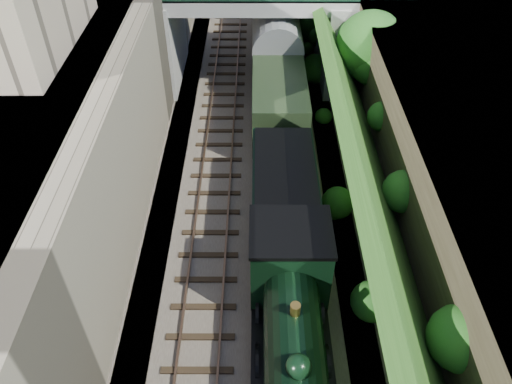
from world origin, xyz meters
TOP-DOWN VIEW (x-y plane):
  - trackbed at (0.00, 20.00)m, footprint 10.00×90.00m
  - retaining_wall at (-5.50, 20.00)m, footprint 1.00×90.00m
  - street_plateau_left at (-9.00, 20.00)m, footprint 6.00×90.00m
  - street_plateau_right at (9.50, 20.00)m, footprint 8.00×90.00m
  - embankment_slope at (5.02, 19.72)m, footprint 4.44×90.00m
  - track_left at (-2.00, 20.00)m, footprint 2.50×90.00m
  - track_right at (1.20, 20.00)m, footprint 2.50×90.00m
  - road_bridge at (0.94, 24.00)m, footprint 16.00×6.40m
  - tree at (5.91, 18.73)m, footprint 3.60×3.80m
  - locomotive at (1.20, 3.36)m, footprint 3.10×10.22m
  - tender at (1.20, 10.72)m, footprint 2.70×6.00m
  - coach_front at (1.20, 23.32)m, footprint 2.90×18.00m

SIDE VIEW (x-z plane):
  - trackbed at x=0.00m, z-range 0.00..0.20m
  - track_left at x=-2.00m, z-range 0.15..0.35m
  - track_right at x=1.20m, z-range 0.15..0.35m
  - tender at x=1.20m, z-range 0.09..3.14m
  - locomotive at x=1.20m, z-range -0.02..3.81m
  - coach_front at x=1.20m, z-range 0.20..3.90m
  - embankment_slope at x=5.02m, z-range -0.38..5.98m
  - street_plateau_right at x=9.50m, z-range 0.00..6.25m
  - retaining_wall at x=-5.50m, z-range 0.00..7.00m
  - street_plateau_left at x=-9.00m, z-range 0.00..7.00m
  - road_bridge at x=0.94m, z-range 0.45..7.70m
  - tree at x=5.91m, z-range 1.35..7.95m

